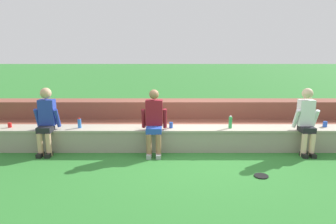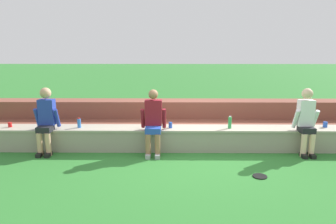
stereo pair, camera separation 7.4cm
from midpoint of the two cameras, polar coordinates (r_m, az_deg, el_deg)
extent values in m
plane|color=#2D752D|center=(6.38, 4.22, -7.88)|extent=(80.00, 80.00, 0.00)
cube|color=gray|center=(6.55, 4.08, -5.09)|extent=(8.65, 0.52, 0.49)
cube|color=#ABA28E|center=(6.49, 4.11, -3.15)|extent=(8.69, 0.56, 0.04)
cube|color=brown|center=(7.25, 3.67, -3.63)|extent=(10.16, 0.61, 0.44)
cube|color=brown|center=(7.79, 3.40, -0.88)|extent=(10.16, 0.61, 0.87)
cylinder|color=tan|center=(6.66, -23.85, -5.83)|extent=(0.11, 0.11, 0.49)
cylinder|color=tan|center=(6.59, -22.44, -5.89)|extent=(0.11, 0.11, 0.49)
cube|color=black|center=(6.69, -23.84, -7.60)|extent=(0.10, 0.22, 0.08)
cube|color=black|center=(6.62, -22.43, -7.68)|extent=(0.10, 0.22, 0.08)
cube|color=black|center=(6.65, -22.96, -3.09)|extent=(0.29, 0.30, 0.12)
cube|color=#23389E|center=(6.73, -22.66, -0.06)|extent=(0.32, 0.20, 0.54)
sphere|color=tan|center=(6.66, -22.94, 3.35)|extent=(0.23, 0.23, 0.23)
cylinder|color=#23389E|center=(6.82, -24.28, -1.09)|extent=(0.08, 0.21, 0.42)
cylinder|color=#23389E|center=(6.66, -20.98, -1.12)|extent=(0.08, 0.23, 0.42)
cylinder|color=#996B4C|center=(6.07, -4.16, -6.50)|extent=(0.11, 0.11, 0.49)
cylinder|color=#996B4C|center=(6.06, -2.32, -6.51)|extent=(0.11, 0.11, 0.49)
cube|color=#99999E|center=(6.10, -4.15, -8.44)|extent=(0.10, 0.22, 0.08)
cube|color=#99999E|center=(6.09, -2.32, -8.46)|extent=(0.10, 0.22, 0.08)
cube|color=#2347B2|center=(6.12, -3.20, -3.41)|extent=(0.32, 0.36, 0.12)
cube|color=maroon|center=(6.20, -3.15, -0.12)|extent=(0.35, 0.20, 0.54)
sphere|color=#996B4C|center=(6.13, -3.19, 3.43)|extent=(0.20, 0.20, 0.20)
cylinder|color=maroon|center=(6.22, -5.23, -1.25)|extent=(0.08, 0.20, 0.43)
cylinder|color=maroon|center=(6.20, -1.06, -1.25)|extent=(0.08, 0.16, 0.43)
cylinder|color=beige|center=(6.69, 24.32, -5.81)|extent=(0.11, 0.11, 0.49)
cylinder|color=beige|center=(6.76, 25.62, -5.74)|extent=(0.11, 0.11, 0.49)
cube|color=black|center=(6.71, 24.31, -7.57)|extent=(0.10, 0.22, 0.08)
cube|color=black|center=(6.78, 25.61, -7.49)|extent=(0.10, 0.22, 0.08)
cube|color=black|center=(6.75, 24.75, -3.03)|extent=(0.27, 0.31, 0.12)
cube|color=white|center=(6.78, 24.60, -0.11)|extent=(0.30, 0.20, 0.55)
sphere|color=beige|center=(6.72, 24.90, 3.27)|extent=(0.22, 0.22, 0.22)
cylinder|color=white|center=(6.71, 23.02, -1.17)|extent=(0.08, 0.24, 0.42)
cylinder|color=white|center=(6.87, 26.11, -1.14)|extent=(0.08, 0.25, 0.42)
cylinder|color=green|center=(6.52, 11.50, -1.99)|extent=(0.07, 0.07, 0.25)
cylinder|color=white|center=(6.49, 11.54, -0.83)|extent=(0.04, 0.04, 0.02)
cylinder|color=blue|center=(6.70, -17.13, -2.13)|extent=(0.08, 0.08, 0.20)
cylinder|color=red|center=(6.68, -17.19, -1.21)|extent=(0.05, 0.05, 0.02)
cylinder|color=blue|center=(7.35, 27.65, -2.07)|extent=(0.09, 0.09, 0.12)
cylinder|color=red|center=(7.34, -28.59, -2.24)|extent=(0.08, 0.08, 0.11)
cylinder|color=blue|center=(6.42, 0.14, -2.54)|extent=(0.08, 0.08, 0.12)
cylinder|color=black|center=(5.49, 17.04, -11.69)|extent=(0.25, 0.25, 0.02)
camera|label=1|loc=(0.04, -90.33, -0.07)|focal=31.60mm
camera|label=2|loc=(0.04, 89.67, 0.07)|focal=31.60mm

